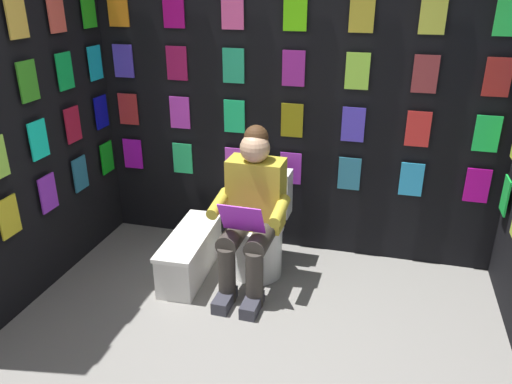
% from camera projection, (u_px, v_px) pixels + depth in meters
% --- Properties ---
extents(display_wall_back, '(3.29, 0.14, 2.50)m').
position_uv_depth(display_wall_back, '(295.00, 99.00, 3.83)').
color(display_wall_back, black).
rests_on(display_wall_back, ground).
extents(display_wall_right, '(0.14, 1.95, 2.50)m').
position_uv_depth(display_wall_right, '(24.00, 118.00, 3.32)').
color(display_wall_right, black).
rests_on(display_wall_right, ground).
extents(toilet, '(0.41, 0.56, 0.77)m').
position_uv_depth(toilet, '(260.00, 231.00, 3.81)').
color(toilet, white).
rests_on(toilet, ground).
extents(person_reading, '(0.53, 0.69, 1.19)m').
position_uv_depth(person_reading, '(251.00, 211.00, 3.51)').
color(person_reading, gold).
rests_on(person_reading, ground).
extents(comic_longbox_near, '(0.31, 0.84, 0.34)m').
position_uv_depth(comic_longbox_near, '(191.00, 253.00, 3.81)').
color(comic_longbox_near, white).
rests_on(comic_longbox_near, ground).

